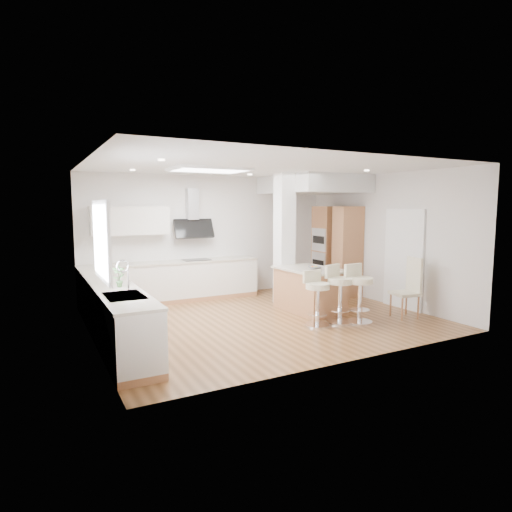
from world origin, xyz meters
TOP-DOWN VIEW (x-y plane):
  - ground at (0.00, 0.00)m, footprint 6.00×6.00m
  - ceiling at (0.00, 0.00)m, footprint 6.00×5.00m
  - wall_back at (0.00, 2.50)m, footprint 6.00×0.04m
  - wall_left at (-3.00, 0.00)m, footprint 0.04×5.00m
  - wall_right at (3.00, 0.00)m, footprint 0.04×5.00m
  - skylight at (-0.79, 0.60)m, footprint 4.10×2.10m
  - window_left at (-2.96, -0.90)m, footprint 0.06×1.28m
  - doorway_right at (2.97, -0.60)m, footprint 0.05×1.00m
  - counter_left at (-2.70, 0.23)m, footprint 0.63×4.50m
  - counter_back at (-0.91, 2.22)m, footprint 3.62×0.63m
  - pillar at (1.05, 0.95)m, footprint 0.35×0.35m
  - soffit at (2.10, 1.40)m, footprint 1.78×2.20m
  - oven_column at (2.68, 1.23)m, footprint 0.63×1.21m
  - peninsula at (1.14, 0.10)m, footprint 1.02×1.47m
  - bar_stool_a at (0.61, -0.86)m, footprint 0.47×0.47m
  - bar_stool_b at (1.09, -0.88)m, footprint 0.60×0.60m
  - bar_stool_c at (1.41, -1.04)m, footprint 0.52×0.52m
  - dining_chair at (2.51, -1.20)m, footprint 0.52×0.52m

SIDE VIEW (x-z plane):
  - ground at x=0.00m, z-range 0.00..0.00m
  - ceiling at x=0.00m, z-range -0.01..0.01m
  - peninsula at x=1.14m, z-range -0.03..0.91m
  - counter_left at x=-2.70m, z-range -0.22..1.13m
  - bar_stool_a at x=0.61m, z-range 0.06..1.03m
  - bar_stool_b at x=1.09m, z-range 0.06..1.12m
  - bar_stool_c at x=1.41m, z-range 0.07..1.13m
  - dining_chair at x=2.51m, z-range 0.04..1.18m
  - counter_back at x=-0.91m, z-range -0.55..1.95m
  - doorway_right at x=2.97m, z-range -0.05..2.05m
  - oven_column at x=2.68m, z-range 0.00..2.10m
  - wall_back at x=0.00m, z-range 0.00..2.80m
  - wall_left at x=-3.00m, z-range 0.00..2.80m
  - wall_right at x=3.00m, z-range 0.00..2.80m
  - pillar at x=1.05m, z-range 0.00..2.80m
  - window_left at x=-2.96m, z-range 1.16..2.23m
  - soffit at x=2.10m, z-range 2.40..2.80m
  - skylight at x=-0.79m, z-range 2.74..2.80m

